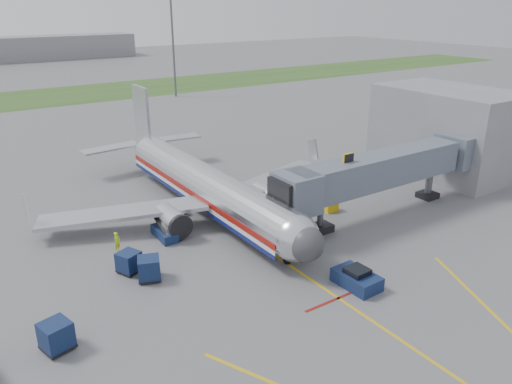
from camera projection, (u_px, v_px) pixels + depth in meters
ground at (303, 274)px, 38.17m from camera, size 400.00×400.00×0.00m
grass_strip at (41, 98)px, 107.88m from camera, size 300.00×25.00×0.01m
apron_markings at (374, 322)px, 32.43m from camera, size 21.52×50.00×0.01m
airliner at (206, 185)px, 49.03m from camera, size 32.10×35.67×10.25m
jet_bridge at (377, 172)px, 47.14m from camera, size 25.30×4.00×6.90m
terminal at (447, 131)px, 59.75m from camera, size 10.00×16.00×10.00m
light_mast_right at (173, 45)px, 105.43m from camera, size 2.00×0.44×20.40m
pushback_tug at (357, 279)px, 36.39m from camera, size 2.20×3.50×1.43m
baggage_cart_a at (149, 269)px, 37.13m from camera, size 2.12×2.12×1.77m
baggage_cart_b at (56, 336)px, 29.64m from camera, size 2.06×2.06×1.82m
baggage_cart_c at (129, 262)px, 38.19m from camera, size 2.04×2.04×1.67m
belt_loader at (164, 233)px, 43.89m from camera, size 1.42×4.05×1.96m
ground_power_cart at (331, 206)px, 49.42m from camera, size 1.39×1.01×1.03m
ramp_worker at (117, 242)px, 41.32m from camera, size 0.76×0.70×1.75m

